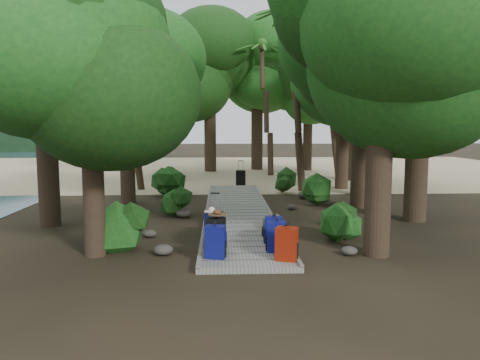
{
  "coord_description": "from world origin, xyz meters",
  "views": [
    {
      "loc": [
        -0.54,
        -13.31,
        2.7
      ],
      "look_at": [
        0.09,
        1.44,
        1.0
      ],
      "focal_mm": 35.0,
      "sensor_mm": 36.0,
      "label": 1
    }
  ],
  "objects_px": {
    "backpack_right_c": "(274,229)",
    "backpack_right_b": "(277,235)",
    "backpack_left_a": "(215,240)",
    "sun_lounger": "(284,176)",
    "backpack_right_d": "(270,226)",
    "kayak": "(181,177)",
    "backpack_left_c": "(215,227)",
    "duffel_right_khaki": "(275,223)",
    "suitcase_on_boardwalk": "(215,225)",
    "backpack_left_b": "(216,231)",
    "backpack_right_a": "(287,242)",
    "backpack_left_d": "(212,221)",
    "lone_suitcase_on_sand": "(241,178)"
  },
  "relations": [
    {
      "from": "backpack_left_a",
      "to": "backpack_right_b",
      "type": "bearing_deg",
      "value": 29.14
    },
    {
      "from": "backpack_right_c",
      "to": "sun_lounger",
      "type": "relative_size",
      "value": 0.4
    },
    {
      "from": "backpack_right_a",
      "to": "duffel_right_khaki",
      "type": "height_order",
      "value": "backpack_right_a"
    },
    {
      "from": "backpack_left_d",
      "to": "backpack_right_a",
      "type": "distance_m",
      "value": 2.98
    },
    {
      "from": "backpack_left_d",
      "to": "backpack_right_d",
      "type": "relative_size",
      "value": 1.03
    },
    {
      "from": "backpack_right_b",
      "to": "kayak",
      "type": "bearing_deg",
      "value": 106.88
    },
    {
      "from": "backpack_left_a",
      "to": "backpack_right_c",
      "type": "xyz_separation_m",
      "value": [
        1.28,
        1.11,
        -0.03
      ]
    },
    {
      "from": "sun_lounger",
      "to": "suitcase_on_boardwalk",
      "type": "bearing_deg",
      "value": -115.45
    },
    {
      "from": "duffel_right_khaki",
      "to": "suitcase_on_boardwalk",
      "type": "bearing_deg",
      "value": -148.53
    },
    {
      "from": "backpack_left_a",
      "to": "duffel_right_khaki",
      "type": "relative_size",
      "value": 1.29
    },
    {
      "from": "backpack_right_b",
      "to": "backpack_right_c",
      "type": "relative_size",
      "value": 1.06
    },
    {
      "from": "backpack_left_b",
      "to": "backpack_right_a",
      "type": "relative_size",
      "value": 1.02
    },
    {
      "from": "backpack_left_d",
      "to": "backpack_right_a",
      "type": "bearing_deg",
      "value": -43.72
    },
    {
      "from": "backpack_left_c",
      "to": "backpack_right_b",
      "type": "bearing_deg",
      "value": -40.81
    },
    {
      "from": "lone_suitcase_on_sand",
      "to": "sun_lounger",
      "type": "distance_m",
      "value": 2.51
    },
    {
      "from": "backpack_left_c",
      "to": "backpack_left_a",
      "type": "bearing_deg",
      "value": -96.14
    },
    {
      "from": "backpack_right_d",
      "to": "lone_suitcase_on_sand",
      "type": "height_order",
      "value": "lone_suitcase_on_sand"
    },
    {
      "from": "backpack_left_a",
      "to": "sun_lounger",
      "type": "xyz_separation_m",
      "value": [
        3.17,
        13.46,
        -0.19
      ]
    },
    {
      "from": "duffel_right_khaki",
      "to": "backpack_right_c",
      "type": "bearing_deg",
      "value": -92.66
    },
    {
      "from": "backpack_left_b",
      "to": "backpack_left_d",
      "type": "bearing_deg",
      "value": 99.68
    },
    {
      "from": "backpack_right_a",
      "to": "sun_lounger",
      "type": "bearing_deg",
      "value": 103.65
    },
    {
      "from": "backpack_left_a",
      "to": "kayak",
      "type": "distance_m",
      "value": 14.38
    },
    {
      "from": "backpack_left_c",
      "to": "backpack_right_c",
      "type": "relative_size",
      "value": 1.04
    },
    {
      "from": "sun_lounger",
      "to": "backpack_right_b",
      "type": "bearing_deg",
      "value": -108.63
    },
    {
      "from": "backpack_left_a",
      "to": "backpack_right_d",
      "type": "xyz_separation_m",
      "value": [
        1.26,
        1.75,
        -0.12
      ]
    },
    {
      "from": "backpack_left_c",
      "to": "duffel_right_khaki",
      "type": "height_order",
      "value": "backpack_left_c"
    },
    {
      "from": "backpack_right_d",
      "to": "kayak",
      "type": "relative_size",
      "value": 0.16
    },
    {
      "from": "backpack_left_c",
      "to": "suitcase_on_boardwalk",
      "type": "xyz_separation_m",
      "value": [
        0.01,
        0.42,
        -0.04
      ]
    },
    {
      "from": "backpack_right_b",
      "to": "suitcase_on_boardwalk",
      "type": "relative_size",
      "value": 1.16
    },
    {
      "from": "backpack_right_c",
      "to": "backpack_right_b",
      "type": "bearing_deg",
      "value": -82.67
    },
    {
      "from": "suitcase_on_boardwalk",
      "to": "backpack_left_d",
      "type": "bearing_deg",
      "value": 95.7
    },
    {
      "from": "backpack_left_c",
      "to": "backpack_right_b",
      "type": "relative_size",
      "value": 0.98
    },
    {
      "from": "backpack_left_d",
      "to": "backpack_right_d",
      "type": "bearing_deg",
      "value": -7.87
    },
    {
      "from": "backpack_right_b",
      "to": "backpack_right_d",
      "type": "distance_m",
      "value": 1.34
    },
    {
      "from": "backpack_left_a",
      "to": "backpack_right_d",
      "type": "height_order",
      "value": "backpack_left_a"
    },
    {
      "from": "backpack_right_c",
      "to": "duffel_right_khaki",
      "type": "xyz_separation_m",
      "value": [
        0.19,
        1.3,
        -0.14
      ]
    },
    {
      "from": "backpack_right_a",
      "to": "backpack_right_d",
      "type": "distance_m",
      "value": 1.98
    },
    {
      "from": "kayak",
      "to": "sun_lounger",
      "type": "bearing_deg",
      "value": -3.26
    },
    {
      "from": "backpack_right_b",
      "to": "lone_suitcase_on_sand",
      "type": "height_order",
      "value": "backpack_right_b"
    },
    {
      "from": "backpack_right_c",
      "to": "backpack_right_d",
      "type": "xyz_separation_m",
      "value": [
        -0.02,
        0.64,
        -0.09
      ]
    },
    {
      "from": "backpack_left_c",
      "to": "sun_lounger",
      "type": "bearing_deg",
      "value": 67.95
    },
    {
      "from": "backpack_right_d",
      "to": "backpack_left_b",
      "type": "bearing_deg",
      "value": -137.36
    },
    {
      "from": "backpack_left_d",
      "to": "suitcase_on_boardwalk",
      "type": "bearing_deg",
      "value": -66.04
    },
    {
      "from": "backpack_left_c",
      "to": "kayak",
      "type": "distance_m",
      "value": 13.11
    },
    {
      "from": "duffel_right_khaki",
      "to": "kayak",
      "type": "relative_size",
      "value": 0.18
    },
    {
      "from": "backpack_left_b",
      "to": "backpack_right_c",
      "type": "distance_m",
      "value": 1.32
    },
    {
      "from": "backpack_left_c",
      "to": "kayak",
      "type": "xyz_separation_m",
      "value": [
        -1.85,
        12.98,
        -0.29
      ]
    },
    {
      "from": "backpack_right_a",
      "to": "sun_lounger",
      "type": "relative_size",
      "value": 0.44
    },
    {
      "from": "kayak",
      "to": "duffel_right_khaki",
      "type": "bearing_deg",
      "value": -68.6
    },
    {
      "from": "backpack_right_a",
      "to": "duffel_right_khaki",
      "type": "relative_size",
      "value": 1.29
    }
  ]
}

